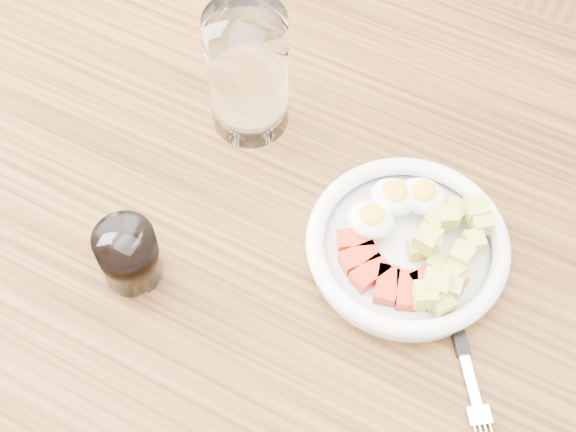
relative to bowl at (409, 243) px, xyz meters
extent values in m
cube|color=brown|center=(-0.77, 0.30, -0.43)|extent=(0.07, 0.07, 0.73)
cube|color=brown|center=(-0.12, -0.05, -0.04)|extent=(1.50, 0.90, 0.04)
cylinder|color=white|center=(0.00, 0.00, -0.01)|extent=(0.21, 0.21, 0.01)
torus|color=white|center=(0.00, 0.00, 0.00)|extent=(0.22, 0.22, 0.02)
cube|color=#B8220B|center=(-0.05, -0.02, 0.00)|extent=(0.05, 0.04, 0.02)
cube|color=#B8220B|center=(-0.04, -0.04, 0.00)|extent=(0.04, 0.04, 0.02)
cube|color=#B8220B|center=(-0.02, -0.05, 0.00)|extent=(0.04, 0.05, 0.02)
cube|color=#B8220B|center=(0.00, -0.06, 0.00)|extent=(0.03, 0.04, 0.02)
cube|color=#B8220B|center=(0.02, -0.05, 0.00)|extent=(0.04, 0.05, 0.02)
cube|color=#B8220B|center=(0.04, -0.04, 0.00)|extent=(0.05, 0.04, 0.02)
cube|color=#B8220B|center=(0.05, -0.02, 0.00)|extent=(0.05, 0.04, 0.02)
ellipsoid|color=white|center=(-0.04, 0.04, 0.01)|extent=(0.05, 0.04, 0.03)
ellipsoid|color=yellow|center=(-0.04, 0.04, 0.02)|extent=(0.03, 0.03, 0.01)
ellipsoid|color=white|center=(-0.01, 0.05, 0.01)|extent=(0.05, 0.04, 0.03)
ellipsoid|color=yellow|center=(-0.01, 0.05, 0.02)|extent=(0.03, 0.03, 0.01)
ellipsoid|color=white|center=(-0.05, 0.00, 0.01)|extent=(0.05, 0.04, 0.03)
ellipsoid|color=yellow|center=(-0.05, 0.00, 0.02)|extent=(0.03, 0.03, 0.01)
cube|color=#C8CF4F|center=(0.06, -0.05, 0.01)|extent=(0.03, 0.03, 0.02)
cube|color=#C8CF4F|center=(0.06, -0.03, 0.01)|extent=(0.02, 0.02, 0.02)
cube|color=#C8CF4F|center=(0.01, 0.00, 0.01)|extent=(0.03, 0.03, 0.02)
cube|color=#C8CF4F|center=(0.05, -0.02, 0.01)|extent=(0.02, 0.02, 0.02)
cube|color=#C8CF4F|center=(0.05, -0.01, 0.00)|extent=(0.02, 0.02, 0.02)
cube|color=#C8CF4F|center=(0.03, 0.05, 0.01)|extent=(0.03, 0.03, 0.02)
cube|color=#C8CF4F|center=(0.04, -0.01, 0.01)|extent=(0.02, 0.02, 0.02)
cube|color=#C8CF4F|center=(0.05, -0.05, 0.01)|extent=(0.03, 0.03, 0.02)
cube|color=#C8CF4F|center=(0.03, 0.06, 0.01)|extent=(0.02, 0.02, 0.02)
cube|color=#C8CF4F|center=(0.06, 0.00, 0.02)|extent=(0.02, 0.02, 0.02)
cube|color=#C8CF4F|center=(0.04, -0.05, 0.01)|extent=(0.03, 0.03, 0.02)
cube|color=#C8CF4F|center=(0.06, -0.01, 0.00)|extent=(0.03, 0.03, 0.02)
cube|color=#C8CF4F|center=(0.06, 0.05, 0.02)|extent=(0.03, 0.03, 0.02)
cube|color=#C8CF4F|center=(0.06, 0.05, 0.02)|extent=(0.03, 0.03, 0.02)
cube|color=#C8CF4F|center=(0.06, 0.02, 0.02)|extent=(0.03, 0.03, 0.02)
cube|color=#C8CF4F|center=(0.02, 0.03, 0.01)|extent=(0.03, 0.03, 0.02)
cube|color=#C8CF4F|center=(0.02, 0.00, 0.02)|extent=(0.03, 0.03, 0.02)
cube|color=#C8CF4F|center=(0.02, 0.00, 0.02)|extent=(0.03, 0.03, 0.02)
cube|color=#C8CF4F|center=(0.04, -0.03, 0.01)|extent=(0.02, 0.02, 0.02)
cube|color=#C8CF4F|center=(0.03, 0.04, 0.02)|extent=(0.03, 0.03, 0.02)
cube|color=#C8CF4F|center=(0.05, -0.04, 0.02)|extent=(0.03, 0.03, 0.02)
cube|color=#C8CF4F|center=(0.05, 0.06, 0.02)|extent=(0.03, 0.03, 0.02)
cube|color=black|center=(0.07, -0.04, -0.02)|extent=(0.07, 0.09, 0.01)
cube|color=silver|center=(0.11, -0.11, -0.02)|extent=(0.04, 0.05, 0.00)
cube|color=silver|center=(0.13, -0.13, -0.02)|extent=(0.03, 0.03, 0.00)
cylinder|color=white|center=(-0.24, 0.08, 0.06)|extent=(0.09, 0.09, 0.16)
cylinder|color=white|center=(-0.25, -0.16, 0.02)|extent=(0.06, 0.06, 0.07)
cylinder|color=black|center=(-0.25, -0.16, 0.01)|extent=(0.06, 0.06, 0.06)
camera|label=1|loc=(0.08, -0.42, 0.75)|focal=50.00mm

